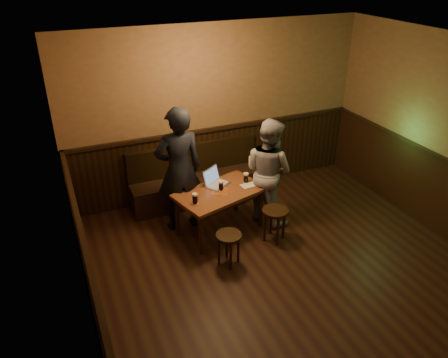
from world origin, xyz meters
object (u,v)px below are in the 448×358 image
Objects in this scene: pub_table at (220,197)px; pint_mid at (221,186)px; bench at (197,183)px; stool_right at (275,216)px; pint_right at (246,178)px; person_suit at (179,170)px; stool_left at (229,240)px; person_grey at (268,171)px; laptop at (215,181)px; pint_left at (195,198)px.

pub_table is 0.16m from pint_mid.
stool_right is (0.63, -1.51, 0.09)m from bench.
person_suit is at bearing 164.90° from pint_right.
bench is 1.03m from pub_table.
stool_right is 3.39× the size of pint_right.
bench is 14.83× the size of pint_right.
pint_mid reaches higher than stool_left.
person_grey is at bearing 0.69° from pint_mid.
bench is 1.06m from pint_mid.
stool_left is 1.06m from laptop.
pub_table reaches higher than stool_left.
person_suit reaches higher than person_grey.
pint_mid is 0.64m from person_suit.
pub_table is 3.03× the size of stool_left.
pub_table is 9.29× the size of pint_left.
pint_left is 0.60m from laptop.
pint_right is at bearing 9.74° from pint_mid.
bench is 1.02m from person_suit.
pint_left is at bearing -110.61° from bench.
bench is 1.64m from stool_right.
person_grey reaches higher than stool_right.
pint_right is at bearing -47.27° from laptop.
stool_right is 3.33× the size of pint_left.
bench is at bearing -126.00° from person_suit.
laptop is at bearing 71.41° from pub_table.
stool_right is at bearing -67.44° from bench.
bench is 0.88m from laptop.
laptop is 0.81m from person_grey.
pub_table is 0.86× the size of person_grey.
pint_left is (-0.44, -1.17, 0.44)m from bench.
stool_right is at bearing -82.93° from laptop.
pub_table is 0.50m from pint_left.
pub_table is 2.79× the size of stool_right.
bench is 14.57× the size of pint_left.
bench is 1.32m from pint_left.
person_grey reaches higher than pub_table.
laptop is (0.01, -0.77, 0.42)m from bench.
laptop is (0.01, 0.22, 0.15)m from pub_table.
laptop is 0.27× the size of person_grey.
stool_left is (-0.19, -0.76, -0.21)m from pub_table.
person_grey is (1.28, -0.32, -0.13)m from person_suit.
pint_right is 1.00m from person_suit.
stool_right is at bearing -17.88° from pint_left.
pint_left is at bearing 162.12° from stool_right.
laptop reaches higher than pub_table.
pint_right is at bearing -3.36° from pub_table.
person_grey reaches higher than laptop.
bench reaches higher than pint_right.
person_grey is (0.78, -0.18, 0.08)m from laptop.
pub_table is 9.45× the size of pint_right.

